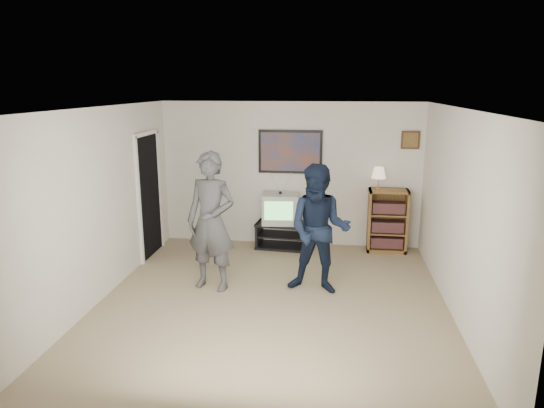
% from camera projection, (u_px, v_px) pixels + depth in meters
% --- Properties ---
extents(room_shell, '(4.51, 5.00, 2.51)m').
position_uv_depth(room_shell, '(275.00, 204.00, 6.37)').
color(room_shell, brown).
rests_on(room_shell, ground).
extents(media_stand, '(0.94, 0.58, 0.45)m').
position_uv_depth(media_stand, '(283.00, 235.00, 8.44)').
color(media_stand, black).
rests_on(media_stand, room_shell).
extents(crt_television, '(0.65, 0.56, 0.52)m').
position_uv_depth(crt_television, '(280.00, 208.00, 8.33)').
color(crt_television, '#B0B1AB').
rests_on(crt_television, media_stand).
extents(bookshelf, '(0.65, 0.37, 1.07)m').
position_uv_depth(bookshelf, '(387.00, 221.00, 8.19)').
color(bookshelf, brown).
rests_on(bookshelf, room_shell).
extents(table_lamp, '(0.24, 0.24, 0.38)m').
position_uv_depth(table_lamp, '(378.00, 178.00, 8.04)').
color(table_lamp, beige).
rests_on(table_lamp, bookshelf).
extents(person_tall, '(0.78, 0.60, 1.92)m').
position_uv_depth(person_tall, '(211.00, 222.00, 6.59)').
color(person_tall, '#3D3D40').
rests_on(person_tall, room_shell).
extents(person_short, '(0.95, 0.78, 1.77)m').
position_uv_depth(person_short, '(319.00, 230.00, 6.48)').
color(person_short, black).
rests_on(person_short, room_shell).
extents(controller_left, '(0.08, 0.13, 0.04)m').
position_uv_depth(controller_left, '(212.00, 196.00, 6.71)').
color(controller_left, white).
rests_on(controller_left, person_tall).
extents(controller_right, '(0.05, 0.12, 0.03)m').
position_uv_depth(controller_right, '(322.00, 209.00, 6.60)').
color(controller_right, white).
rests_on(controller_right, person_short).
extents(poster, '(1.10, 0.03, 0.75)m').
position_uv_depth(poster, '(290.00, 152.00, 8.32)').
color(poster, black).
rests_on(poster, room_shell).
extents(air_vent, '(0.28, 0.02, 0.14)m').
position_uv_depth(air_vent, '(259.00, 134.00, 8.32)').
color(air_vent, white).
rests_on(air_vent, room_shell).
extents(small_picture, '(0.30, 0.03, 0.30)m').
position_uv_depth(small_picture, '(410.00, 140.00, 8.03)').
color(small_picture, black).
rests_on(small_picture, room_shell).
extents(doorway, '(0.03, 0.85, 2.00)m').
position_uv_depth(doorway, '(149.00, 196.00, 7.91)').
color(doorway, black).
rests_on(doorway, room_shell).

